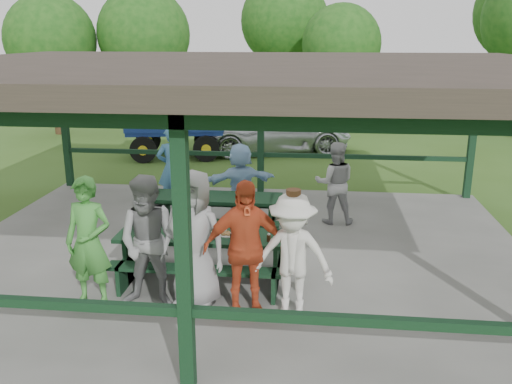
# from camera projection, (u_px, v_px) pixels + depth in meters

# --- Properties ---
(ground) EXTENTS (90.00, 90.00, 0.00)m
(ground) POSITION_uv_depth(u_px,v_px,m) (239.00, 256.00, 9.49)
(ground) COLOR #34551A
(ground) RESTS_ON ground
(concrete_slab) EXTENTS (10.00, 8.00, 0.10)m
(concrete_slab) POSITION_uv_depth(u_px,v_px,m) (239.00, 254.00, 9.47)
(concrete_slab) COLOR slate
(concrete_slab) RESTS_ON ground
(pavilion_structure) EXTENTS (10.60, 8.60, 3.24)m
(pavilion_structure) POSITION_uv_depth(u_px,v_px,m) (237.00, 72.00, 8.60)
(pavilion_structure) COLOR black
(pavilion_structure) RESTS_ON concrete_slab
(picnic_table_near) EXTENTS (2.60, 1.39, 0.75)m
(picnic_table_near) POSITION_uv_depth(u_px,v_px,m) (204.00, 251.00, 8.22)
(picnic_table_near) COLOR black
(picnic_table_near) RESTS_ON concrete_slab
(picnic_table_far) EXTENTS (2.51, 1.39, 0.75)m
(picnic_table_far) POSITION_uv_depth(u_px,v_px,m) (215.00, 210.00, 10.15)
(picnic_table_far) COLOR black
(picnic_table_far) RESTS_ON concrete_slab
(table_setting) EXTENTS (2.44, 0.45, 0.10)m
(table_setting) POSITION_uv_depth(u_px,v_px,m) (200.00, 231.00, 8.19)
(table_setting) COLOR white
(table_setting) RESTS_ON picnic_table_near
(contestant_green) EXTENTS (0.71, 0.51, 1.83)m
(contestant_green) POSITION_uv_depth(u_px,v_px,m) (89.00, 242.00, 7.38)
(contestant_green) COLOR #408E37
(contestant_green) RESTS_ON concrete_slab
(contestant_grey_left) EXTENTS (0.92, 0.73, 1.86)m
(contestant_grey_left) POSITION_uv_depth(u_px,v_px,m) (150.00, 242.00, 7.33)
(contestant_grey_left) COLOR gray
(contestant_grey_left) RESTS_ON concrete_slab
(contestant_grey_mid) EXTENTS (1.06, 0.82, 1.93)m
(contestant_grey_mid) POSITION_uv_depth(u_px,v_px,m) (194.00, 239.00, 7.36)
(contestant_grey_mid) COLOR gray
(contestant_grey_mid) RESTS_ON concrete_slab
(contestant_red) EXTENTS (1.18, 0.75, 1.87)m
(contestant_red) POSITION_uv_depth(u_px,v_px,m) (244.00, 248.00, 7.13)
(contestant_red) COLOR #C64825
(contestant_red) RESTS_ON concrete_slab
(contestant_white_fedora) EXTENTS (1.20, 0.83, 1.77)m
(contestant_white_fedora) POSITION_uv_depth(u_px,v_px,m) (292.00, 256.00, 7.06)
(contestant_white_fedora) COLOR silver
(contestant_white_fedora) RESTS_ON concrete_slab
(spectator_lblue) EXTENTS (1.56, 1.00, 1.61)m
(spectator_lblue) POSITION_uv_depth(u_px,v_px,m) (240.00, 183.00, 10.74)
(spectator_lblue) COLOR #90B9DF
(spectator_lblue) RESTS_ON concrete_slab
(spectator_blue) EXTENTS (0.76, 0.63, 1.80)m
(spectator_blue) POSITION_uv_depth(u_px,v_px,m) (172.00, 168.00, 11.53)
(spectator_blue) COLOR teal
(spectator_blue) RESTS_ON concrete_slab
(spectator_grey) EXTENTS (0.82, 0.65, 1.64)m
(spectator_grey) POSITION_uv_depth(u_px,v_px,m) (335.00, 183.00, 10.69)
(spectator_grey) COLOR #98989A
(spectator_grey) RESTS_ON concrete_slab
(pickup_truck) EXTENTS (5.27, 3.43, 1.35)m
(pickup_truck) POSITION_uv_depth(u_px,v_px,m) (277.00, 131.00, 17.86)
(pickup_truck) COLOR silver
(pickup_truck) RESTS_ON ground
(farm_trailer) EXTENTS (4.09, 2.26, 1.42)m
(farm_trailer) POSITION_uv_depth(u_px,v_px,m) (176.00, 135.00, 17.02)
(farm_trailer) COLOR navy
(farm_trailer) RESTS_ON ground
(tree_far_left) EXTENTS (3.52, 3.52, 5.50)m
(tree_far_left) POSITION_uv_depth(u_px,v_px,m) (144.00, 35.00, 20.65)
(tree_far_left) COLOR #312113
(tree_far_left) RESTS_ON ground
(tree_left) EXTENTS (4.07, 4.07, 6.36)m
(tree_left) POSITION_uv_depth(u_px,v_px,m) (284.00, 21.00, 25.19)
(tree_left) COLOR #312113
(tree_left) RESTS_ON ground
(tree_mid) EXTENTS (3.17, 3.17, 4.96)m
(tree_mid) POSITION_uv_depth(u_px,v_px,m) (341.00, 44.00, 21.78)
(tree_mid) COLOR #312113
(tree_mid) RESTS_ON ground
(tree_edge_left) EXTENTS (3.34, 3.34, 5.22)m
(tree_edge_left) POSITION_uv_depth(u_px,v_px,m) (51.00, 40.00, 20.15)
(tree_edge_left) COLOR #312113
(tree_edge_left) RESTS_ON ground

